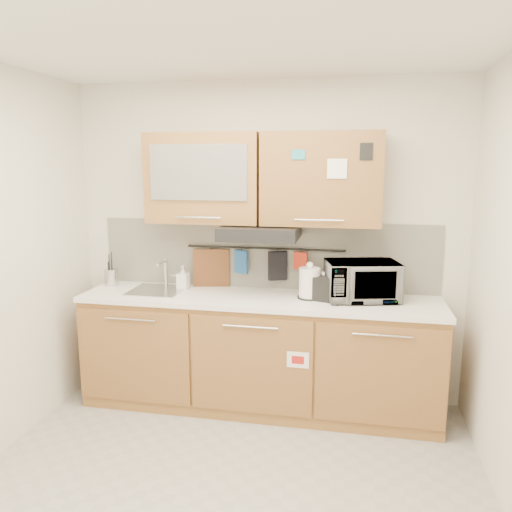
% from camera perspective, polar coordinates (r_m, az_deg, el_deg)
% --- Properties ---
extents(floor, '(3.20, 3.20, 0.00)m').
position_cam_1_polar(floor, '(3.27, -4.10, -26.13)').
color(floor, '#9E9993').
rests_on(floor, ground).
extents(ceiling, '(3.20, 3.20, 0.00)m').
position_cam_1_polar(ceiling, '(2.70, -4.90, 24.47)').
color(ceiling, white).
rests_on(ceiling, wall_back).
extents(wall_back, '(3.20, 0.00, 3.20)m').
position_cam_1_polar(wall_back, '(4.13, 1.11, 1.54)').
color(wall_back, silver).
rests_on(wall_back, ground).
extents(base_cabinet, '(2.80, 0.64, 0.88)m').
position_cam_1_polar(base_cabinet, '(4.08, 0.30, -11.64)').
color(base_cabinet, olive).
rests_on(base_cabinet, floor).
extents(countertop, '(2.82, 0.62, 0.04)m').
position_cam_1_polar(countertop, '(3.92, 0.30, -4.95)').
color(countertop, white).
rests_on(countertop, base_cabinet).
extents(backsplash, '(2.80, 0.02, 0.56)m').
position_cam_1_polar(backsplash, '(4.14, 1.08, 0.15)').
color(backsplash, silver).
rests_on(backsplash, countertop).
extents(upper_cabinets, '(1.82, 0.37, 0.70)m').
position_cam_1_polar(upper_cabinets, '(3.91, 0.61, 8.84)').
color(upper_cabinets, olive).
rests_on(upper_cabinets, wall_back).
extents(range_hood, '(0.60, 0.46, 0.10)m').
position_cam_1_polar(range_hood, '(3.87, 0.47, 2.72)').
color(range_hood, black).
rests_on(range_hood, upper_cabinets).
extents(sink, '(0.42, 0.40, 0.26)m').
position_cam_1_polar(sink, '(4.17, -11.22, -3.86)').
color(sink, silver).
rests_on(sink, countertop).
extents(utensil_rail, '(1.30, 0.02, 0.02)m').
position_cam_1_polar(utensil_rail, '(4.09, 0.99, 0.88)').
color(utensil_rail, black).
rests_on(utensil_rail, backsplash).
extents(utensil_crock, '(0.14, 0.14, 0.29)m').
position_cam_1_polar(utensil_crock, '(4.43, -16.19, -2.31)').
color(utensil_crock, '#B5B4B9').
rests_on(utensil_crock, countertop).
extents(kettle, '(0.21, 0.19, 0.29)m').
position_cam_1_polar(kettle, '(3.87, 6.15, -3.17)').
color(kettle, white).
rests_on(kettle, countertop).
extents(toaster, '(0.27, 0.21, 0.18)m').
position_cam_1_polar(toaster, '(3.82, 8.51, -3.72)').
color(toaster, black).
rests_on(toaster, countertop).
extents(microwave, '(0.60, 0.48, 0.30)m').
position_cam_1_polar(microwave, '(3.88, 11.99, -2.79)').
color(microwave, '#999999').
rests_on(microwave, countertop).
extents(soap_bottle, '(0.09, 0.09, 0.20)m').
position_cam_1_polar(soap_bottle, '(4.17, -8.35, -2.43)').
color(soap_bottle, '#999999').
rests_on(soap_bottle, countertop).
extents(cutting_board, '(0.30, 0.08, 0.38)m').
position_cam_1_polar(cutting_board, '(4.22, -5.12, -1.74)').
color(cutting_board, brown).
rests_on(cutting_board, utensil_rail).
extents(oven_mitt, '(0.12, 0.07, 0.19)m').
position_cam_1_polar(oven_mitt, '(4.14, -1.70, -0.67)').
color(oven_mitt, '#205295').
rests_on(oven_mitt, utensil_rail).
extents(dark_pouch, '(0.16, 0.10, 0.24)m').
position_cam_1_polar(dark_pouch, '(4.09, 2.48, -1.13)').
color(dark_pouch, black).
rests_on(dark_pouch, utensil_rail).
extents(pot_holder, '(0.11, 0.06, 0.14)m').
position_cam_1_polar(pot_holder, '(4.05, 5.11, -0.56)').
color(pot_holder, red).
rests_on(pot_holder, utensil_rail).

